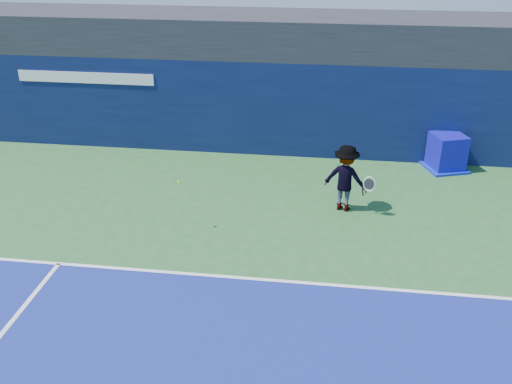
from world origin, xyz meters
The scene contains 6 objects.
baseline centered at (0.00, 3.00, 0.01)m, with size 24.00×0.10×0.01m, color white.
stadium_band centered at (0.00, 11.50, 3.60)m, with size 36.00×3.00×1.20m, color black.
back_wall_assembly centered at (0.00, 10.50, 1.50)m, with size 36.00×1.03×3.00m.
equipment_cart centered at (4.39, 9.66, 0.50)m, with size 1.46×1.46×1.10m.
tennis_player centered at (1.31, 6.54, 0.89)m, with size 1.41×0.98×1.79m.
tennis_ball centered at (-2.67, 4.91, 1.29)m, with size 0.07×0.07×0.07m.
Camera 1 is at (0.81, -7.05, 7.01)m, focal length 40.00 mm.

